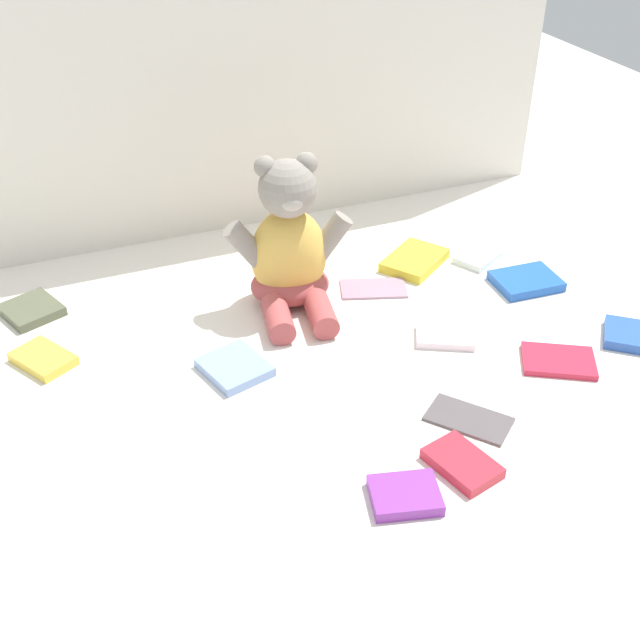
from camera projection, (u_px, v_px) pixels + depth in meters
ground_plane at (291, 339)px, 1.41m from camera, size 3.20×3.20×0.00m
backdrop_drape at (204, 50)px, 1.55m from camera, size 1.54×0.03×0.76m
teddy_bear at (290, 251)px, 1.45m from camera, size 0.24×0.22×0.28m
book_case_0 at (479, 255)px, 1.64m from camera, size 0.12×0.11×0.01m
book_case_1 at (415, 260)px, 1.62m from camera, size 0.16×0.15×0.02m
book_case_2 at (31, 310)px, 1.47m from camera, size 0.12×0.12×0.02m
book_case_3 at (405, 495)px, 1.09m from camera, size 0.11×0.09×0.02m
book_case_4 at (445, 336)px, 1.40m from camera, size 0.12×0.10×0.01m
book_case_5 at (374, 288)px, 1.54m from camera, size 0.14×0.11×0.01m
book_case_6 at (462, 463)px, 1.14m from camera, size 0.09×0.12×0.02m
book_case_7 at (235, 367)px, 1.33m from camera, size 0.12×0.13×0.02m
book_case_8 at (527, 282)px, 1.55m from camera, size 0.12×0.10×0.02m
book_case_9 at (469, 418)px, 1.23m from camera, size 0.13×0.14×0.01m
book_case_10 at (636, 336)px, 1.40m from camera, size 0.13×0.13×0.02m
book_case_11 at (43, 359)px, 1.35m from camera, size 0.11×0.12×0.02m
book_case_12 at (559, 361)px, 1.35m from camera, size 0.14×0.13×0.01m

